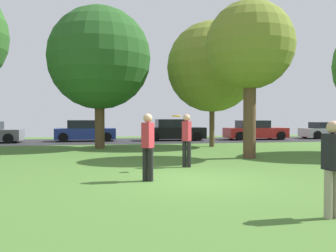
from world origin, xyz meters
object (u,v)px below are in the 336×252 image
object	(u,v)px
parked_car_blue	(85,132)
parked_car_silver	(327,131)
person_bystander	(333,165)
parked_car_black	(173,131)
oak_tree_center	(212,67)
parked_car_red	(255,131)
oak_tree_left	(99,58)
person_thrower	(148,143)
maple_tree_near	(250,46)
frisbee_disc	(177,116)
person_catcher	(187,138)

from	to	relation	value
parked_car_blue	parked_car_silver	xyz separation A→B (m)	(18.54, -0.08, -0.07)
person_bystander	parked_car_blue	size ratio (longest dim) A/B	0.40
parked_car_black	parked_car_silver	bearing A→B (deg)	1.31
oak_tree_center	parked_car_red	size ratio (longest dim) A/B	1.56
oak_tree_left	person_thrower	size ratio (longest dim) A/B	4.29
maple_tree_near	person_bystander	world-z (taller)	maple_tree_near
person_bystander	maple_tree_near	bearing A→B (deg)	-18.38
parked_car_red	parked_car_silver	size ratio (longest dim) A/B	1.12
maple_tree_near	frisbee_disc	distance (m)	5.41
parked_car_blue	parked_car_red	world-z (taller)	parked_car_blue
oak_tree_left	person_thrower	distance (m)	11.09
oak_tree_left	parked_car_black	xyz separation A→B (m)	(5.15, 5.67, -4.12)
frisbee_disc	parked_car_blue	size ratio (longest dim) A/B	0.09
person_catcher	person_thrower	bearing A→B (deg)	0.00
oak_tree_left	person_bystander	size ratio (longest dim) A/B	4.70
parked_car_black	parked_car_red	xyz separation A→B (m)	(6.18, -0.09, -0.04)
parked_car_silver	person_thrower	bearing A→B (deg)	-134.91
parked_car_silver	person_bystander	bearing A→B (deg)	-124.02
oak_tree_center	parked_car_silver	bearing A→B (deg)	28.01
oak_tree_left	person_catcher	world-z (taller)	oak_tree_left
oak_tree_center	person_thrower	xyz separation A→B (m)	(-4.96, -10.29, -3.52)
maple_tree_near	person_thrower	xyz separation A→B (m)	(-4.73, -4.49, -3.55)
frisbee_disc	parked_car_blue	world-z (taller)	frisbee_disc
parked_car_red	oak_tree_left	bearing A→B (deg)	-153.80
person_bystander	parked_car_black	xyz separation A→B (m)	(1.32, 19.98, -0.19)
oak_tree_left	parked_car_blue	size ratio (longest dim) A/B	1.86
frisbee_disc	parked_car_black	xyz separation A→B (m)	(2.77, 14.37, -1.01)
oak_tree_left	maple_tree_near	world-z (taller)	oak_tree_left
parked_car_red	frisbee_disc	bearing A→B (deg)	-122.07
oak_tree_left	parked_car_silver	size ratio (longest dim) A/B	1.87
maple_tree_near	parked_car_silver	world-z (taller)	maple_tree_near
maple_tree_near	parked_car_black	xyz separation A→B (m)	(-0.86, 11.51, -3.84)
parked_car_red	maple_tree_near	bearing A→B (deg)	-114.98
maple_tree_near	frisbee_disc	world-z (taller)	maple_tree_near
frisbee_disc	parked_car_black	distance (m)	14.67
person_thrower	maple_tree_near	bearing A→B (deg)	-12.45
person_catcher	parked_car_blue	bearing A→B (deg)	-130.34
person_catcher	parked_car_black	distance (m)	13.81
maple_tree_near	oak_tree_center	size ratio (longest dim) A/B	0.90
oak_tree_center	person_thrower	size ratio (longest dim) A/B	4.00
parked_car_blue	person_bystander	bearing A→B (deg)	-76.56
oak_tree_center	parked_car_red	distance (m)	8.50
parked_car_black	parked_car_silver	size ratio (longest dim) A/B	1.08
oak_tree_center	parked_car_red	xyz separation A→B (m)	(5.09, 5.62, -3.85)
person_catcher	parked_car_black	world-z (taller)	person_catcher
person_bystander	parked_car_silver	distance (m)	24.45
person_bystander	person_thrower	bearing A→B (deg)	28.68
oak_tree_center	frisbee_disc	distance (m)	9.88
person_catcher	oak_tree_left	bearing A→B (deg)	-126.02
frisbee_disc	oak_tree_center	bearing A→B (deg)	65.98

